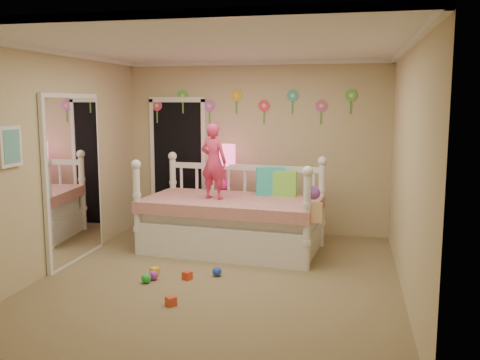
% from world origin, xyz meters
% --- Properties ---
extents(floor, '(4.00, 4.50, 0.01)m').
position_xyz_m(floor, '(0.00, 0.00, 0.00)').
color(floor, '#7F684C').
rests_on(floor, ground).
extents(ceiling, '(4.00, 4.50, 0.01)m').
position_xyz_m(ceiling, '(0.00, 0.00, 2.60)').
color(ceiling, white).
rests_on(ceiling, floor).
extents(back_wall, '(4.00, 0.01, 2.60)m').
position_xyz_m(back_wall, '(0.00, 2.25, 1.30)').
color(back_wall, tan).
rests_on(back_wall, floor).
extents(left_wall, '(0.01, 4.50, 2.60)m').
position_xyz_m(left_wall, '(-2.00, 0.00, 1.30)').
color(left_wall, tan).
rests_on(left_wall, floor).
extents(right_wall, '(0.01, 4.50, 2.60)m').
position_xyz_m(right_wall, '(2.00, 0.00, 1.30)').
color(right_wall, tan).
rests_on(right_wall, floor).
extents(crown_molding, '(4.00, 4.50, 0.06)m').
position_xyz_m(crown_molding, '(0.00, 0.00, 2.57)').
color(crown_molding, white).
rests_on(crown_molding, ceiling).
extents(daybed, '(2.48, 1.50, 1.29)m').
position_xyz_m(daybed, '(-0.13, 1.14, 0.64)').
color(daybed, white).
rests_on(daybed, floor).
extents(pillow_turquoise, '(0.41, 0.23, 0.39)m').
position_xyz_m(pillow_turquoise, '(0.35, 1.47, 0.91)').
color(pillow_turquoise, '#26B1BE').
rests_on(pillow_turquoise, daybed).
extents(pillow_lime, '(0.37, 0.15, 0.34)m').
position_xyz_m(pillow_lime, '(0.52, 1.47, 0.89)').
color(pillow_lime, '#83E846').
rests_on(pillow_lime, daybed).
extents(child, '(0.41, 0.32, 1.00)m').
position_xyz_m(child, '(-0.35, 1.06, 1.22)').
color(child, '#E43361').
rests_on(child, daybed).
extents(nightstand, '(0.43, 0.35, 0.67)m').
position_xyz_m(nightstand, '(-0.40, 1.86, 0.33)').
color(nightstand, white).
rests_on(nightstand, floor).
extents(table_lamp, '(0.32, 0.32, 0.71)m').
position_xyz_m(table_lamp, '(-0.40, 1.86, 1.14)').
color(table_lamp, '#D51C76').
rests_on(table_lamp, nightstand).
extents(closet_doorway, '(0.90, 0.04, 2.07)m').
position_xyz_m(closet_doorway, '(-1.25, 2.23, 1.03)').
color(closet_doorway, black).
rests_on(closet_doorway, back_wall).
extents(flower_decals, '(3.40, 0.02, 0.50)m').
position_xyz_m(flower_decals, '(-0.09, 2.24, 1.94)').
color(flower_decals, '#B2668C').
rests_on(flower_decals, back_wall).
extents(mirror_closet, '(0.07, 1.30, 2.10)m').
position_xyz_m(mirror_closet, '(-1.96, 0.30, 1.05)').
color(mirror_closet, white).
rests_on(mirror_closet, left_wall).
extents(wall_picture, '(0.05, 0.34, 0.42)m').
position_xyz_m(wall_picture, '(-1.97, -0.90, 1.55)').
color(wall_picture, white).
rests_on(wall_picture, left_wall).
extents(hanging_bag, '(0.20, 0.16, 0.36)m').
position_xyz_m(hanging_bag, '(1.00, 0.51, 0.78)').
color(hanging_bag, beige).
rests_on(hanging_bag, daybed).
extents(toy_scatter, '(1.07, 1.44, 0.11)m').
position_xyz_m(toy_scatter, '(-0.41, -0.59, 0.06)').
color(toy_scatter, '#996666').
rests_on(toy_scatter, floor).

